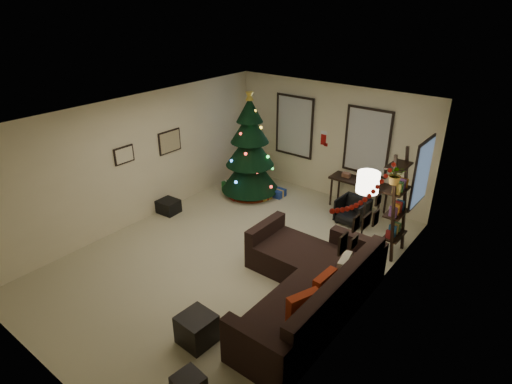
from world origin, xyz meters
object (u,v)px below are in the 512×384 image
bookshelf (398,207)px  desk_chair (352,211)px  desk (359,184)px  sofa (308,287)px  christmas_tree (250,152)px

bookshelf → desk_chair: bearing=151.7°
desk → bookshelf: size_ratio=0.64×
sofa → bookshelf: size_ratio=1.50×
christmas_tree → sofa: size_ratio=0.84×
desk_chair → bookshelf: (1.12, -0.60, 0.71)m
sofa → bookshelf: bookshelf is taller
sofa → desk: (-0.82, 3.47, 0.32)m
christmas_tree → bookshelf: christmas_tree is taller
desk_chair → bookshelf: bookshelf is taller
desk → christmas_tree: bearing=-160.5°
desk_chair → christmas_tree: bearing=-172.8°
sofa → bookshelf: (0.50, 2.21, 0.68)m
desk_chair → bookshelf: bearing=-25.8°
sofa → desk_chair: (-0.63, 2.82, -0.02)m
christmas_tree → desk_chair: 2.76m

